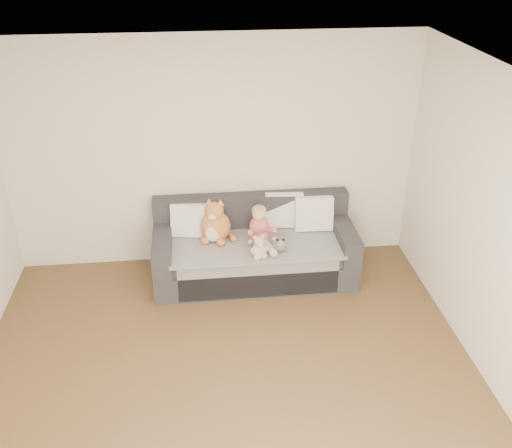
{
  "coord_description": "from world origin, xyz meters",
  "views": [
    {
      "loc": [
        -0.17,
        -3.35,
        3.63
      ],
      "look_at": [
        0.4,
        1.87,
        0.75
      ],
      "focal_mm": 40.0,
      "sensor_mm": 36.0,
      "label": 1
    }
  ],
  "objects_px": {
    "toddler": "(260,229)",
    "plush_cat": "(215,224)",
    "sippy_cup": "(256,244)",
    "sofa": "(254,250)",
    "teddy_bear": "(259,248)"
  },
  "relations": [
    {
      "from": "plush_cat",
      "to": "sippy_cup",
      "type": "bearing_deg",
      "value": -13.86
    },
    {
      "from": "plush_cat",
      "to": "sippy_cup",
      "type": "xyz_separation_m",
      "value": [
        0.41,
        -0.24,
        -0.13
      ]
    },
    {
      "from": "toddler",
      "to": "plush_cat",
      "type": "bearing_deg",
      "value": 154.08
    },
    {
      "from": "toddler",
      "to": "plush_cat",
      "type": "xyz_separation_m",
      "value": [
        -0.47,
        0.16,
        -0.0
      ]
    },
    {
      "from": "toddler",
      "to": "sippy_cup",
      "type": "bearing_deg",
      "value": -130.16
    },
    {
      "from": "sofa",
      "to": "teddy_bear",
      "type": "distance_m",
      "value": 0.48
    },
    {
      "from": "sofa",
      "to": "toddler",
      "type": "height_order",
      "value": "toddler"
    },
    {
      "from": "sofa",
      "to": "sippy_cup",
      "type": "height_order",
      "value": "sofa"
    },
    {
      "from": "plush_cat",
      "to": "sippy_cup",
      "type": "relative_size",
      "value": 4.97
    },
    {
      "from": "sippy_cup",
      "to": "sofa",
      "type": "bearing_deg",
      "value": 88.29
    },
    {
      "from": "toddler",
      "to": "sippy_cup",
      "type": "xyz_separation_m",
      "value": [
        -0.05,
        -0.08,
        -0.14
      ]
    },
    {
      "from": "toddler",
      "to": "plush_cat",
      "type": "height_order",
      "value": "plush_cat"
    },
    {
      "from": "sofa",
      "to": "teddy_bear",
      "type": "relative_size",
      "value": 8.44
    },
    {
      "from": "toddler",
      "to": "sippy_cup",
      "type": "height_order",
      "value": "toddler"
    },
    {
      "from": "sofa",
      "to": "sippy_cup",
      "type": "relative_size",
      "value": 21.51
    }
  ]
}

